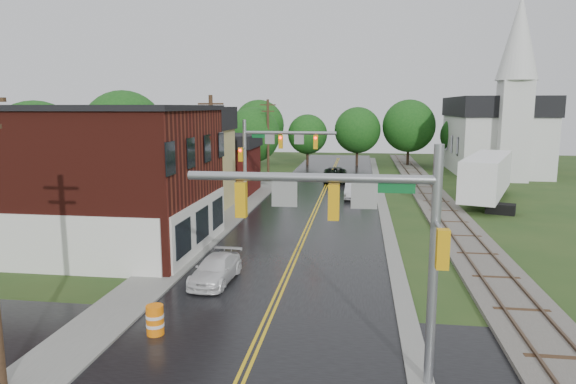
% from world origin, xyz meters
% --- Properties ---
extents(main_road, '(10.00, 90.00, 0.02)m').
position_xyz_m(main_road, '(0.00, 30.00, 0.00)').
color(main_road, black).
rests_on(main_road, ground).
extents(cross_road, '(60.00, 9.00, 0.02)m').
position_xyz_m(cross_road, '(0.00, 2.00, 0.00)').
color(cross_road, black).
rests_on(cross_road, ground).
extents(curb_right, '(0.80, 70.00, 0.12)m').
position_xyz_m(curb_right, '(5.40, 35.00, 0.00)').
color(curb_right, gray).
rests_on(curb_right, ground).
extents(sidewalk_left, '(2.40, 50.00, 0.12)m').
position_xyz_m(sidewalk_left, '(-6.20, 25.00, 0.00)').
color(sidewalk_left, gray).
rests_on(sidewalk_left, ground).
extents(brick_building, '(14.30, 10.30, 8.30)m').
position_xyz_m(brick_building, '(-12.48, 15.00, 4.15)').
color(brick_building, '#4C1610').
rests_on(brick_building, ground).
extents(yellow_house, '(8.00, 7.00, 6.40)m').
position_xyz_m(yellow_house, '(-11.00, 26.00, 3.20)').
color(yellow_house, tan).
rests_on(yellow_house, ground).
extents(darkred_building, '(7.00, 6.00, 4.40)m').
position_xyz_m(darkred_building, '(-10.00, 35.00, 2.20)').
color(darkred_building, '#3F0F0C').
rests_on(darkred_building, ground).
extents(church, '(10.40, 18.40, 20.00)m').
position_xyz_m(church, '(20.00, 53.74, 5.83)').
color(church, silver).
rests_on(church, ground).
extents(railroad, '(3.20, 80.00, 0.30)m').
position_xyz_m(railroad, '(10.00, 35.00, 0.11)').
color(railroad, '#59544C').
rests_on(railroad, ground).
extents(traffic_signal_near, '(7.34, 0.30, 7.20)m').
position_xyz_m(traffic_signal_near, '(3.47, 2.00, 4.97)').
color(traffic_signal_near, gray).
rests_on(traffic_signal_near, ground).
extents(traffic_signal_far, '(7.34, 0.43, 7.20)m').
position_xyz_m(traffic_signal_far, '(-3.47, 27.00, 4.97)').
color(traffic_signal_far, gray).
rests_on(traffic_signal_far, ground).
extents(utility_pole_b, '(1.80, 0.28, 9.00)m').
position_xyz_m(utility_pole_b, '(-6.80, 22.00, 4.72)').
color(utility_pole_b, '#382616').
rests_on(utility_pole_b, ground).
extents(utility_pole_c, '(1.80, 0.28, 9.00)m').
position_xyz_m(utility_pole_c, '(-6.80, 44.00, 4.72)').
color(utility_pole_c, '#382616').
rests_on(utility_pole_c, ground).
extents(tree_left_a, '(6.80, 6.80, 8.67)m').
position_xyz_m(tree_left_a, '(-19.85, 21.90, 5.11)').
color(tree_left_a, black).
rests_on(tree_left_a, ground).
extents(tree_left_b, '(7.60, 7.60, 9.69)m').
position_xyz_m(tree_left_b, '(-17.85, 31.90, 5.72)').
color(tree_left_b, black).
rests_on(tree_left_b, ground).
extents(tree_left_c, '(6.00, 6.00, 7.65)m').
position_xyz_m(tree_left_c, '(-13.85, 39.90, 4.51)').
color(tree_left_c, black).
rests_on(tree_left_c, ground).
extents(tree_left_e, '(6.40, 6.40, 8.16)m').
position_xyz_m(tree_left_e, '(-8.85, 45.90, 4.81)').
color(tree_left_e, black).
rests_on(tree_left_e, ground).
extents(suv_dark, '(2.92, 5.76, 1.56)m').
position_xyz_m(suv_dark, '(0.80, 43.46, 0.78)').
color(suv_dark, black).
rests_on(suv_dark, ground).
extents(sedan_silver, '(1.57, 4.34, 1.42)m').
position_xyz_m(sedan_silver, '(2.92, 33.35, 0.71)').
color(sedan_silver, '#BBBCC0').
rests_on(sedan_silver, ground).
extents(pickup_white, '(1.93, 4.23, 1.20)m').
position_xyz_m(pickup_white, '(-3.20, 10.00, 0.60)').
color(pickup_white, silver).
rests_on(pickup_white, ground).
extents(semi_trailer, '(7.03, 13.28, 4.07)m').
position_xyz_m(semi_trailer, '(14.31, 33.10, 2.40)').
color(semi_trailer, black).
rests_on(semi_trailer, ground).
extents(construction_barrel, '(0.67, 0.67, 1.12)m').
position_xyz_m(construction_barrel, '(-3.80, 4.15, 0.56)').
color(construction_barrel, orange).
rests_on(construction_barrel, ground).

